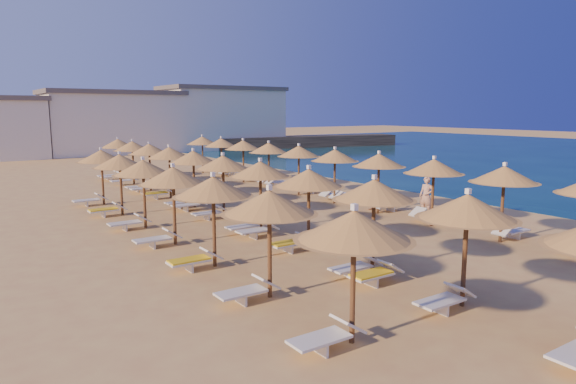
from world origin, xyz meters
TOP-DOWN VIEW (x-y plane):
  - ground at (0.00, 0.00)m, footprint 220.00×220.00m
  - jetty at (26.57, 42.48)m, footprint 30.22×9.57m
  - hotel_blocks at (3.96, 46.56)m, footprint 45.15×8.87m
  - parasol_row_east at (3.52, 4.39)m, footprint 2.62×39.66m
  - parasol_row_west at (-3.24, 4.39)m, footprint 2.62×39.66m
  - parasol_row_inland at (-7.04, 2.70)m, footprint 2.62×22.82m
  - loungers at (-1.17, 3.92)m, footprint 13.69×37.66m
  - beachgoer_b at (3.94, 3.29)m, footprint 0.89×0.97m
  - beachgoer_a at (5.09, 1.03)m, footprint 0.63×0.79m

SIDE VIEW (x-z plane):
  - ground at x=0.00m, z-range 0.00..0.00m
  - loungers at x=-1.17m, z-range 0.01..0.67m
  - jetty at x=26.57m, z-range 0.00..1.50m
  - beachgoer_b at x=3.94m, z-range 0.00..1.59m
  - beachgoer_a at x=5.09m, z-range 0.00..1.90m
  - parasol_row_east at x=3.52m, z-range 1.03..4.13m
  - parasol_row_west at x=-3.24m, z-range 1.03..4.13m
  - parasol_row_inland at x=-7.04m, z-range 1.03..4.13m
  - hotel_blocks at x=3.96m, z-range -0.35..7.75m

